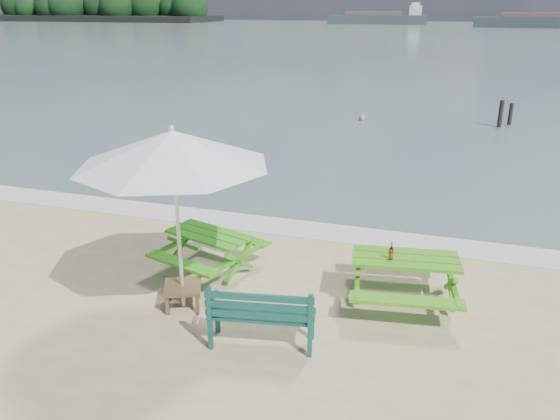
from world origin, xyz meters
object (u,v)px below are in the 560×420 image
(side_table, at_px, (183,295))
(patio_umbrella, at_px, (173,148))
(picnic_table_right, at_px, (404,281))
(park_bench, at_px, (262,326))
(beer_bottle, at_px, (391,254))
(picnic_table_left, at_px, (210,253))
(swimmer, at_px, (362,133))

(side_table, xyz_separation_m, patio_umbrella, (0.00, -0.00, 2.31))
(picnic_table_right, height_order, patio_umbrella, patio_umbrella)
(park_bench, xyz_separation_m, beer_bottle, (1.50, 1.59, 0.59))
(picnic_table_left, distance_m, park_bench, 2.42)
(beer_bottle, bearing_deg, picnic_table_left, 175.95)
(picnic_table_right, xyz_separation_m, park_bench, (-1.71, -1.72, -0.10))
(side_table, relative_size, patio_umbrella, 0.20)
(side_table, bearing_deg, patio_umbrella, -90.00)
(picnic_table_left, height_order, park_bench, park_bench)
(patio_umbrella, relative_size, beer_bottle, 13.53)
(picnic_table_left, bearing_deg, swimmer, 88.85)
(beer_bottle, bearing_deg, patio_umbrella, -160.99)
(picnic_table_right, bearing_deg, beer_bottle, -148.22)
(picnic_table_left, height_order, side_table, picnic_table_left)
(side_table, height_order, beer_bottle, beer_bottle)
(park_bench, relative_size, beer_bottle, 5.53)
(picnic_table_left, xyz_separation_m, swimmer, (0.28, 14.04, -0.86))
(park_bench, distance_m, patio_umbrella, 2.73)
(picnic_table_right, xyz_separation_m, patio_umbrella, (-3.20, -1.16, 2.13))
(picnic_table_left, bearing_deg, patio_umbrella, -84.82)
(picnic_table_right, xyz_separation_m, swimmer, (-3.03, 14.13, -0.90))
(beer_bottle, bearing_deg, picnic_table_right, 31.78)
(picnic_table_left, relative_size, picnic_table_right, 0.99)
(picnic_table_left, height_order, swimmer, picnic_table_left)
(swimmer, bearing_deg, park_bench, -85.26)
(patio_umbrella, xyz_separation_m, swimmer, (0.17, 15.29, -3.02))
(park_bench, bearing_deg, patio_umbrella, 159.22)
(picnic_table_left, height_order, patio_umbrella, patio_umbrella)
(park_bench, distance_m, side_table, 1.59)
(park_bench, relative_size, swimmer, 0.96)
(side_table, distance_m, swimmer, 15.31)
(park_bench, bearing_deg, swimmer, 94.74)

